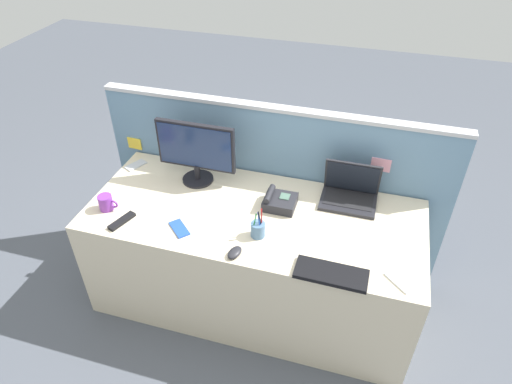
{
  "coord_description": "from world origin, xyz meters",
  "views": [
    {
      "loc": [
        0.57,
        -1.91,
        2.4
      ],
      "look_at": [
        0.0,
        0.05,
        0.84
      ],
      "focal_mm": 31.67,
      "sensor_mm": 36.0,
      "label": 1
    }
  ],
  "objects": [
    {
      "name": "ground_plane",
      "position": [
        0.0,
        0.0,
        0.0
      ],
      "size": [
        10.0,
        10.0,
        0.0
      ],
      "primitive_type": "plane",
      "color": "#4C515B"
    },
    {
      "name": "desk",
      "position": [
        0.0,
        0.0,
        0.36
      ],
      "size": [
        1.94,
        0.82,
        0.72
      ],
      "primitive_type": "cube",
      "color": "beige",
      "rests_on": "ground_plane"
    },
    {
      "name": "cubicle_divider",
      "position": [
        -0.0,
        0.45,
        0.59
      ],
      "size": [
        2.24,
        0.08,
        1.18
      ],
      "color": "#6084A3",
      "rests_on": "ground_plane"
    },
    {
      "name": "desktop_monitor",
      "position": [
        -0.43,
        0.23,
        0.94
      ],
      "size": [
        0.49,
        0.19,
        0.4
      ],
      "color": "black",
      "rests_on": "desk"
    },
    {
      "name": "laptop",
      "position": [
        0.51,
        0.29,
        0.79
      ],
      "size": [
        0.33,
        0.24,
        0.25
      ],
      "color": "#232328",
      "rests_on": "desk"
    },
    {
      "name": "desk_phone",
      "position": [
        0.12,
        0.11,
        0.76
      ],
      "size": [
        0.18,
        0.17,
        0.1
      ],
      "color": "#232328",
      "rests_on": "desk"
    },
    {
      "name": "keyboard_main",
      "position": [
        0.5,
        -0.35,
        0.73
      ],
      "size": [
        0.36,
        0.15,
        0.02
      ],
      "primitive_type": "cube",
      "rotation": [
        0.0,
        0.0,
        -0.02
      ],
      "color": "black",
      "rests_on": "desk"
    },
    {
      "name": "computer_mouse_right_hand",
      "position": [
        0.0,
        -0.34,
        0.74
      ],
      "size": [
        0.08,
        0.11,
        0.03
      ],
      "primitive_type": "ellipsoid",
      "rotation": [
        0.0,
        0.0,
        -0.23
      ],
      "color": "#232328",
      "rests_on": "desk"
    },
    {
      "name": "pen_cup",
      "position": [
        0.07,
        -0.17,
        0.77
      ],
      "size": [
        0.08,
        0.08,
        0.17
      ],
      "color": "#4C7093",
      "rests_on": "desk"
    },
    {
      "name": "cell_phone_silver_slab",
      "position": [
        -0.89,
        0.25,
        0.73
      ],
      "size": [
        0.12,
        0.15,
        0.01
      ],
      "primitive_type": "cube",
      "rotation": [
        0.0,
        0.0,
        -0.46
      ],
      "color": "#B7BAC1",
      "rests_on": "desk"
    },
    {
      "name": "cell_phone_white_slab",
      "position": [
        0.83,
        -0.29,
        0.73
      ],
      "size": [
        0.16,
        0.15,
        0.01
      ],
      "primitive_type": "cube",
      "rotation": [
        0.0,
        0.0,
        0.83
      ],
      "color": "silver",
      "rests_on": "desk"
    },
    {
      "name": "cell_phone_blue_case",
      "position": [
        -0.36,
        -0.24,
        0.73
      ],
      "size": [
        0.16,
        0.15,
        0.01
      ],
      "primitive_type": "cube",
      "rotation": [
        0.0,
        0.0,
        0.82
      ],
      "color": "blue",
      "rests_on": "desk"
    },
    {
      "name": "tv_remote",
      "position": [
        -0.69,
        -0.28,
        0.73
      ],
      "size": [
        0.1,
        0.17,
        0.02
      ],
      "primitive_type": "cube",
      "rotation": [
        0.0,
        0.0,
        -0.34
      ],
      "color": "black",
      "rests_on": "desk"
    },
    {
      "name": "coffee_mug",
      "position": [
        -0.83,
        -0.2,
        0.77
      ],
      "size": [
        0.12,
        0.08,
        0.09
      ],
      "color": "purple",
      "rests_on": "desk"
    }
  ]
}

